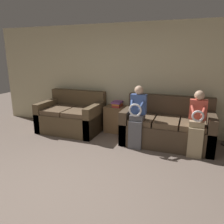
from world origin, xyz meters
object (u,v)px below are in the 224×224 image
(couch_main, at_px, (167,128))
(child_right_seated, at_px, (197,121))
(child_left_seated, at_px, (137,114))
(side_shelf, at_px, (117,119))
(book_stack, at_px, (117,104))
(couch_side, at_px, (72,117))

(couch_main, bearing_deg, child_right_seated, -35.57)
(child_left_seated, height_order, side_shelf, child_left_seated)
(child_right_seated, relative_size, book_stack, 4.04)
(couch_side, xyz_separation_m, child_right_seated, (2.87, -0.42, 0.33))
(couch_side, bearing_deg, child_left_seated, -13.38)
(couch_main, relative_size, child_left_seated, 1.47)
(child_right_seated, height_order, book_stack, child_right_seated)
(side_shelf, height_order, book_stack, book_stack)
(couch_side, bearing_deg, book_stack, 15.64)
(child_left_seated, relative_size, side_shelf, 1.98)
(child_right_seated, distance_m, side_shelf, 1.97)
(couch_main, xyz_separation_m, side_shelf, (-1.24, 0.31, -0.02))
(side_shelf, bearing_deg, couch_side, -164.34)
(side_shelf, bearing_deg, couch_main, -14.26)
(couch_main, distance_m, book_stack, 1.32)
(couch_main, height_order, child_right_seated, child_right_seated)
(child_left_seated, distance_m, book_stack, 0.98)
(couch_main, bearing_deg, child_left_seated, -144.41)
(couch_side, relative_size, child_right_seated, 1.20)
(book_stack, bearing_deg, child_right_seated, -21.87)
(child_left_seated, bearing_deg, side_shelf, 133.45)
(child_right_seated, height_order, side_shelf, child_right_seated)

